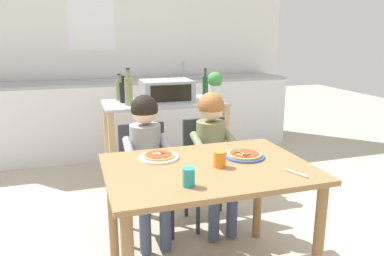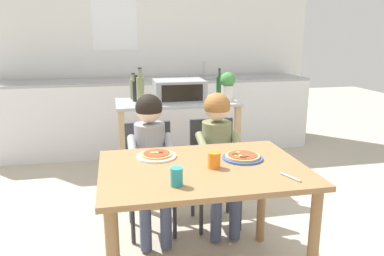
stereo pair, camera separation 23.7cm
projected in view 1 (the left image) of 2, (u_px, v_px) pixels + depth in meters
name	position (u px, v px, depth m)	size (l,w,h in m)	color
ground_plane	(161.00, 198.00, 3.45)	(12.29, 12.29, 0.00)	#B7AD99
back_wall_tiled	(125.00, 42.00, 4.87)	(4.41, 0.14, 2.70)	white
kitchen_counter	(133.00, 116.00, 4.71)	(3.97, 0.60, 1.11)	silver
kitchen_island_cart	(165.00, 132.00, 3.48)	(1.10, 0.54, 0.87)	#B7BABF
toaster_oven	(167.00, 91.00, 3.40)	(0.45, 0.35, 0.19)	#999BA0
bottle_brown_beer	(123.00, 92.00, 3.33)	(0.07, 0.07, 0.24)	black
bottle_squat_spirits	(129.00, 90.00, 3.20)	(0.07, 0.07, 0.32)	olive
bottle_clear_vinegar	(205.00, 86.00, 3.60)	(0.06, 0.06, 0.28)	#1E4723
bottle_dark_olive_oil	(120.00, 89.00, 3.46)	(0.07, 0.07, 0.24)	olive
potted_herb_plant	(215.00, 85.00, 3.42)	(0.14, 0.14, 0.26)	beige
dining_table	(208.00, 184.00, 2.16)	(1.16, 0.83, 0.74)	olive
dining_chair_left	(145.00, 171.00, 2.77)	(0.36, 0.36, 0.81)	#333338
dining_chair_right	(208.00, 163.00, 2.94)	(0.36, 0.36, 0.81)	#333338
child_in_grey_shirt	(147.00, 151.00, 2.62)	(0.32, 0.42, 1.04)	#424C6B
child_in_olive_shirt	(213.00, 144.00, 2.78)	(0.32, 0.42, 1.03)	#424C6B
pizza_plate_white	(159.00, 156.00, 2.26)	(0.24, 0.24, 0.03)	white
pizza_plate_blue_rimmed	(244.00, 155.00, 2.28)	(0.24, 0.24, 0.03)	#3356B7
drinking_cup_teal	(189.00, 177.00, 1.84)	(0.06, 0.06, 0.09)	teal
drinking_cup_orange	(220.00, 159.00, 2.11)	(0.07, 0.07, 0.09)	orange
serving_spoon	(296.00, 173.00, 2.00)	(0.01, 0.01, 0.14)	#B7BABF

